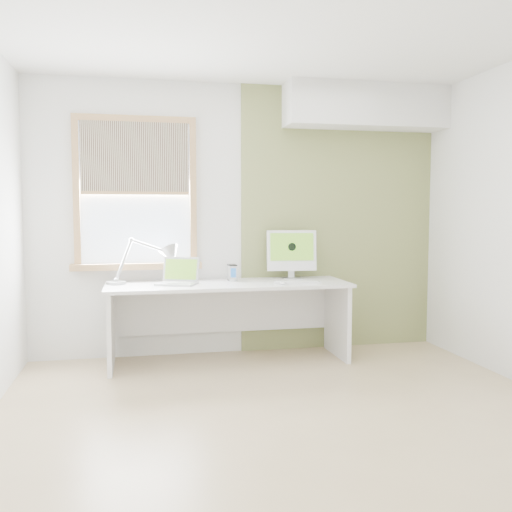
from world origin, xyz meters
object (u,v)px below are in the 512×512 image
object	(u,v)px
desk	(228,303)
imac	(292,252)
desk_lamp	(161,258)
laptop	(179,277)
external_drive	(232,273)

from	to	relation	value
desk	imac	xyz separation A→B (m)	(0.65, 0.13, 0.46)
desk	desk_lamp	distance (m)	0.74
desk	laptop	distance (m)	0.52
laptop	external_drive	world-z (taller)	laptop
desk_lamp	external_drive	size ratio (longest dim) A/B	4.94
imac	external_drive	bearing A→B (deg)	-177.25
desk	imac	world-z (taller)	imac
external_drive	laptop	bearing A→B (deg)	-164.44
desk_lamp	imac	world-z (taller)	imac
desk	desk_lamp	world-z (taller)	desk_lamp
desk_lamp	laptop	distance (m)	0.29
laptop	imac	world-z (taller)	imac
desk	laptop	bearing A→B (deg)	-175.08
external_drive	imac	size ratio (longest dim) A/B	0.32
laptop	imac	distance (m)	1.13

